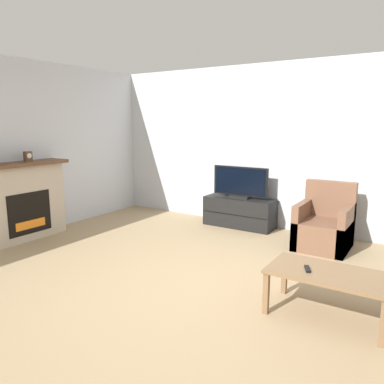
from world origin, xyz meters
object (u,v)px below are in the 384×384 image
(tv, at_px, (240,184))
(remote, at_px, (307,269))
(coffee_table, at_px, (328,278))
(tv_stand, at_px, (240,212))
(fireplace, at_px, (22,201))
(mantel_clock, at_px, (28,156))
(armchair, at_px, (324,227))

(tv, relative_size, remote, 6.39)
(tv, xyz_separation_m, coffee_table, (1.99, -2.31, -0.37))
(tv_stand, distance_m, remote, 2.99)
(fireplace, height_order, mantel_clock, mantel_clock)
(fireplace, height_order, tv_stand, fireplace)
(tv_stand, distance_m, coffee_table, 3.05)
(fireplace, bearing_deg, tv, 44.78)
(tv_stand, xyz_separation_m, armchair, (1.48, -0.35, 0.05))
(remote, bearing_deg, tv_stand, 104.54)
(tv, xyz_separation_m, armchair, (1.48, -0.34, -0.45))
(mantel_clock, height_order, tv_stand, mantel_clock)
(armchair, distance_m, remote, 2.05)
(armchair, bearing_deg, tv, 166.96)
(armchair, distance_m, coffee_table, 2.03)
(coffee_table, distance_m, remote, 0.20)
(fireplace, bearing_deg, tv_stand, 44.81)
(tv, bearing_deg, armchair, -13.04)
(armchair, xyz_separation_m, coffee_table, (0.51, -1.96, 0.08))
(fireplace, xyz_separation_m, coffee_table, (4.42, 0.11, -0.22))
(tv, bearing_deg, coffee_table, -49.20)
(mantel_clock, height_order, remote, mantel_clock)
(fireplace, xyz_separation_m, tv, (2.43, 2.41, 0.14))
(tv_stand, relative_size, coffee_table, 1.13)
(mantel_clock, bearing_deg, tv_stand, 43.33)
(mantel_clock, height_order, coffee_table, mantel_clock)
(mantel_clock, relative_size, coffee_table, 0.14)
(tv_stand, bearing_deg, remote, -52.50)
(tv_stand, height_order, tv, tv)
(mantel_clock, distance_m, remote, 4.31)
(tv_stand, distance_m, armchair, 1.52)
(mantel_clock, height_order, tv, mantel_clock)
(fireplace, bearing_deg, coffee_table, 1.38)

